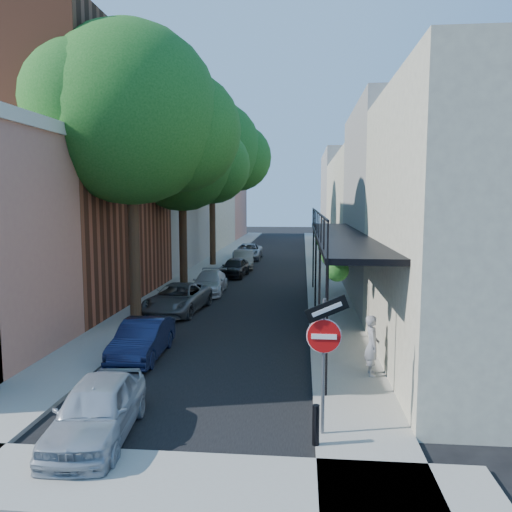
% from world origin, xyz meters
% --- Properties ---
extents(ground, '(160.00, 160.00, 0.00)m').
position_xyz_m(ground, '(0.00, 0.00, 0.00)').
color(ground, black).
rests_on(ground, ground).
extents(road_surface, '(6.00, 64.00, 0.01)m').
position_xyz_m(road_surface, '(0.00, 30.00, 0.01)').
color(road_surface, black).
rests_on(road_surface, ground).
extents(sidewalk_left, '(2.00, 64.00, 0.12)m').
position_xyz_m(sidewalk_left, '(-4.00, 30.00, 0.06)').
color(sidewalk_left, gray).
rests_on(sidewalk_left, ground).
extents(sidewalk_right, '(2.00, 64.00, 0.12)m').
position_xyz_m(sidewalk_right, '(4.00, 30.00, 0.06)').
color(sidewalk_right, gray).
rests_on(sidewalk_right, ground).
extents(sidewalk_cross, '(12.00, 2.00, 0.12)m').
position_xyz_m(sidewalk_cross, '(0.00, -1.00, 0.06)').
color(sidewalk_cross, gray).
rests_on(sidewalk_cross, ground).
extents(buildings_left, '(10.10, 59.10, 12.00)m').
position_xyz_m(buildings_left, '(-9.30, 28.76, 4.94)').
color(buildings_left, tan).
rests_on(buildings_left, ground).
extents(buildings_right, '(9.80, 55.00, 10.00)m').
position_xyz_m(buildings_right, '(8.99, 29.49, 4.42)').
color(buildings_right, beige).
rests_on(buildings_right, ground).
extents(sign_post, '(0.89, 0.17, 2.99)m').
position_xyz_m(sign_post, '(3.16, 0.97, 2.04)').
color(sign_post, '#595B60').
rests_on(sign_post, ground).
extents(bollard, '(0.14, 0.14, 0.80)m').
position_xyz_m(bollard, '(3.00, 0.50, 0.52)').
color(bollard, black).
rests_on(bollard, sidewalk_right).
extents(oak_near, '(7.48, 6.80, 11.42)m').
position_xyz_m(oak_near, '(-3.37, 10.26, 7.88)').
color(oak_near, '#342415').
rests_on(oak_near, ground).
extents(oak_mid, '(6.60, 6.00, 10.20)m').
position_xyz_m(oak_mid, '(-3.42, 18.23, 7.06)').
color(oak_mid, '#342415').
rests_on(oak_mid, ground).
extents(oak_far, '(7.70, 7.00, 11.90)m').
position_xyz_m(oak_far, '(-3.35, 27.27, 8.26)').
color(oak_far, '#342415').
rests_on(oak_far, ground).
extents(parked_car_a, '(1.80, 3.72, 1.23)m').
position_xyz_m(parked_car_a, '(-1.40, 0.59, 0.61)').
color(parked_car_a, '#A2AAB4').
rests_on(parked_car_a, ground).
extents(parked_car_b, '(1.31, 3.57, 1.17)m').
position_xyz_m(parked_car_b, '(-2.14, 5.73, 0.58)').
color(parked_car_b, '#121939').
rests_on(parked_car_b, ground).
extents(parked_car_c, '(2.44, 4.55, 1.22)m').
position_xyz_m(parked_car_c, '(-2.60, 11.95, 0.61)').
color(parked_car_c, '#515458').
rests_on(parked_car_c, ground).
extents(parked_car_d, '(1.70, 3.93, 1.13)m').
position_xyz_m(parked_car_d, '(-2.05, 16.38, 0.56)').
color(parked_car_d, '#BCBDC1').
rests_on(parked_car_d, ground).
extents(parked_car_e, '(1.67, 3.60, 1.19)m').
position_xyz_m(parked_car_e, '(-1.51, 22.06, 0.60)').
color(parked_car_e, black).
rests_on(parked_car_e, ground).
extents(parked_car_f, '(1.81, 3.93, 1.25)m').
position_xyz_m(parked_car_f, '(-1.43, 26.01, 0.62)').
color(parked_car_f, slate).
rests_on(parked_car_f, ground).
extents(parked_car_g, '(2.12, 4.58, 1.27)m').
position_xyz_m(parked_car_g, '(-1.67, 31.25, 0.64)').
color(parked_car_g, '#9299A5').
rests_on(parked_car_g, ground).
extents(pedestrian, '(0.39, 0.60, 1.64)m').
position_xyz_m(pedestrian, '(4.60, 4.54, 0.94)').
color(pedestrian, gray).
rests_on(pedestrian, sidewalk_right).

